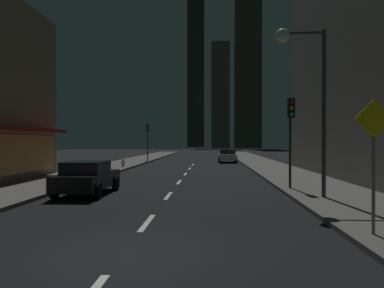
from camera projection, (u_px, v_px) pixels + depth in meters
ground_plane at (194, 164)px, 39.19m from camera, size 78.00×136.00×0.10m
sidewalk_right at (260, 163)px, 38.83m from camera, size 4.00×76.00×0.15m
sidewalk_left at (129, 162)px, 39.55m from camera, size 4.00×76.00×0.15m
lane_marking_center at (179, 182)px, 20.82m from camera, size 0.16×33.40×0.01m
skyscraper_distant_tall at (196, 61)px, 149.83m from camera, size 6.66×5.74×69.84m
skyscraper_distant_mid at (220, 96)px, 125.56m from camera, size 6.14×7.66×35.60m
skyscraper_distant_short at (248, 62)px, 125.27m from camera, size 8.94×5.72×58.55m
car_parked_near at (87, 177)px, 16.09m from camera, size 1.98×4.24×1.45m
car_parked_far at (227, 156)px, 40.38m from camera, size 1.98×4.24×1.45m
fire_hydrant_far_left at (123, 163)px, 32.24m from camera, size 0.42×0.30×0.65m
traffic_light_near_right at (291, 122)px, 17.03m from camera, size 0.32×0.48×4.20m
traffic_light_far_left at (147, 134)px, 42.29m from camera, size 0.32×0.48×4.20m
street_lamp_right at (303, 71)px, 14.34m from camera, size 1.96×0.56×6.58m
pedestrian_crossing_sign at (374, 154)px, 8.56m from camera, size 0.91×0.08×3.15m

